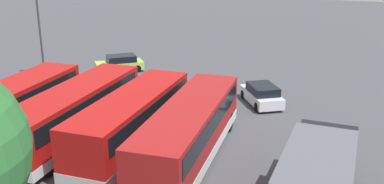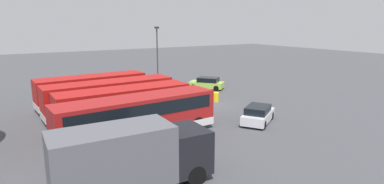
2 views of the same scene
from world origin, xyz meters
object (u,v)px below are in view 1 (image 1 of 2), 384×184
at_px(car_small_green, 120,64).
at_px(lamp_post_tall, 39,27).
at_px(bus_single_deck_third, 75,111).
at_px(box_truck_blue, 318,180).
at_px(bus_single_deck_second, 133,119).
at_px(car_hatchback_silver, 262,95).
at_px(waste_bin_yellow, 168,82).
at_px(bus_single_deck_fourth, 14,107).
at_px(bus_single_deck_near_end, 190,130).

relative_size(car_small_green, lamp_post_tall, 0.57).
distance_m(bus_single_deck_third, box_truck_blue, 13.76).
bearing_deg(bus_single_deck_second, car_hatchback_silver, -119.36).
bearing_deg(car_small_green, waste_bin_yellow, 153.62).
bearing_deg(car_hatchback_silver, waste_bin_yellow, -10.14).
bearing_deg(car_small_green, bus_single_deck_fourth, 93.82).
height_order(car_small_green, lamp_post_tall, lamp_post_tall).
height_order(lamp_post_tall, waste_bin_yellow, lamp_post_tall).
relative_size(bus_single_deck_near_end, bus_single_deck_second, 1.09).
distance_m(car_hatchback_silver, waste_bin_yellow, 7.69).
xyz_separation_m(car_small_green, lamp_post_tall, (4.59, 4.37, 3.69)).
distance_m(bus_single_deck_near_end, bus_single_deck_second, 3.38).
distance_m(car_small_green, waste_bin_yellow, 6.49).
xyz_separation_m(bus_single_deck_near_end, bus_single_deck_second, (3.37, -0.29, -0.00)).
distance_m(bus_single_deck_second, lamp_post_tall, 15.93).
relative_size(box_truck_blue, waste_bin_yellow, 7.99).
bearing_deg(bus_single_deck_second, box_truck_blue, 161.18).
relative_size(bus_single_deck_near_end, box_truck_blue, 1.51).
bearing_deg(waste_bin_yellow, bus_single_deck_second, 102.89).
distance_m(bus_single_deck_near_end, car_hatchback_silver, 9.68).
xyz_separation_m(bus_single_deck_near_end, box_truck_blue, (-6.43, 3.05, 0.08)).
bearing_deg(lamp_post_tall, bus_single_deck_second, 144.80).
bearing_deg(car_hatchback_silver, bus_single_deck_fourth, 38.10).
xyz_separation_m(bus_single_deck_second, box_truck_blue, (-9.80, 3.34, 0.09)).
relative_size(bus_single_deck_near_end, waste_bin_yellow, 12.04).
bearing_deg(waste_bin_yellow, lamp_post_tall, 8.11).
bearing_deg(bus_single_deck_fourth, car_small_green, -86.18).
distance_m(car_hatchback_silver, car_small_green, 14.04).
distance_m(bus_single_deck_third, bus_single_deck_fourth, 3.78).
bearing_deg(bus_single_deck_third, bus_single_deck_second, -179.64).
xyz_separation_m(bus_single_deck_near_end, waste_bin_yellow, (5.78, -10.82, -1.15)).
bearing_deg(car_small_green, lamp_post_tall, 43.55).
xyz_separation_m(bus_single_deck_fourth, car_hatchback_silver, (-12.45, -9.76, -0.92)).
bearing_deg(waste_bin_yellow, car_small_green, -26.38).
xyz_separation_m(bus_single_deck_third, lamp_post_tall, (9.26, -9.06, 2.77)).
relative_size(bus_single_deck_second, bus_single_deck_fourth, 1.02).
relative_size(bus_single_deck_near_end, bus_single_deck_fourth, 1.11).
bearing_deg(box_truck_blue, waste_bin_yellow, -48.64).
distance_m(bus_single_deck_third, lamp_post_tall, 13.25).
bearing_deg(bus_single_deck_second, bus_single_deck_near_end, 175.02).
xyz_separation_m(bus_single_deck_third, car_hatchback_silver, (-8.71, -9.19, -0.92)).
height_order(bus_single_deck_second, car_hatchback_silver, bus_single_deck_second).
bearing_deg(bus_single_deck_second, bus_single_deck_third, 0.36).
xyz_separation_m(bus_single_deck_second, bus_single_deck_third, (3.55, 0.02, 0.00)).
bearing_deg(bus_single_deck_fourth, lamp_post_tall, -60.14).
bearing_deg(car_small_green, bus_single_deck_near_end, 130.23).
distance_m(car_hatchback_silver, lamp_post_tall, 18.35).
xyz_separation_m(bus_single_deck_third, box_truck_blue, (-13.35, 3.32, 0.08)).
relative_size(box_truck_blue, lamp_post_tall, 1.02).
bearing_deg(car_small_green, car_hatchback_silver, 162.43).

